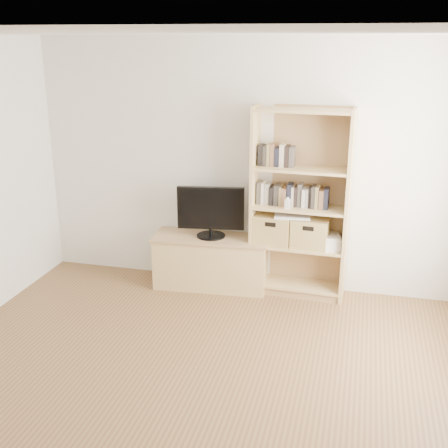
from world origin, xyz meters
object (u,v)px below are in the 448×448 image
(tv_stand, at_px, (211,262))
(basket_left, at_px, (274,229))
(bookshelf, at_px, (300,205))
(television, at_px, (211,212))
(baby_monitor, at_px, (287,204))
(basket_right, at_px, (310,232))
(laptop, at_px, (292,215))

(tv_stand, relative_size, basket_left, 3.19)
(bookshelf, height_order, television, bookshelf)
(baby_monitor, height_order, basket_right, baby_monitor)
(tv_stand, relative_size, baby_monitor, 12.14)
(laptop, bearing_deg, basket_right, -3.37)
(basket_right, bearing_deg, tv_stand, -174.41)
(television, bearing_deg, tv_stand, 0.00)
(baby_monitor, xyz_separation_m, basket_left, (-0.15, 0.11, -0.31))
(bookshelf, distance_m, basket_left, 0.38)
(baby_monitor, bearing_deg, basket_right, 30.62)
(tv_stand, xyz_separation_m, laptop, (0.85, 0.03, 0.59))
(baby_monitor, xyz_separation_m, laptop, (0.04, 0.08, -0.14))
(television, xyz_separation_m, laptop, (0.85, 0.03, 0.02))
(tv_stand, height_order, laptop, laptop)
(baby_monitor, bearing_deg, laptop, 71.62)
(television, relative_size, baby_monitor, 7.16)
(tv_stand, distance_m, laptop, 1.04)
(tv_stand, bearing_deg, baby_monitor, -8.07)
(basket_right, distance_m, laptop, 0.25)
(bookshelf, bearing_deg, television, -174.75)
(bookshelf, bearing_deg, baby_monitor, -135.00)
(bookshelf, relative_size, basket_right, 5.36)
(basket_left, height_order, basket_right, basket_left)
(television, xyz_separation_m, baby_monitor, (0.81, -0.05, 0.16))
(bookshelf, relative_size, laptop, 5.47)
(baby_monitor, xyz_separation_m, basket_right, (0.23, 0.09, -0.31))
(television, height_order, basket_left, television)
(tv_stand, xyz_separation_m, basket_left, (0.66, 0.05, 0.42))
(tv_stand, distance_m, basket_left, 0.79)
(tv_stand, height_order, baby_monitor, baby_monitor)
(laptop, bearing_deg, tv_stand, 175.75)
(television, bearing_deg, basket_left, -3.71)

